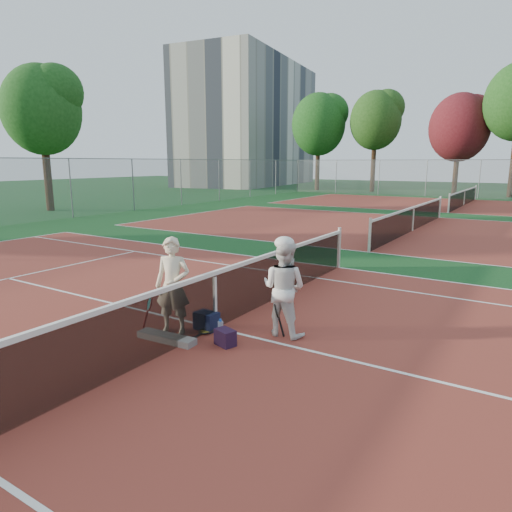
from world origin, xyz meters
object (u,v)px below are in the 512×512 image
(racket_spare, at_px, (206,331))
(sports_bag_navy, at_px, (207,321))
(water_bottle, at_px, (221,330))
(apartment_block, at_px, (250,124))
(racket_red, at_px, (150,313))
(player_a, at_px, (173,286))
(sports_bag_purple, at_px, (225,338))
(racket_black_held, at_px, (277,319))
(net_main, at_px, (215,300))
(player_b, at_px, (284,288))

(racket_spare, height_order, sports_bag_navy, sports_bag_navy)
(water_bottle, bearing_deg, apartment_block, 122.61)
(racket_spare, bearing_deg, racket_red, 110.20)
(player_a, bearing_deg, sports_bag_purple, -20.55)
(apartment_block, relative_size, racket_black_held, 37.47)
(sports_bag_purple, bearing_deg, racket_spare, 156.65)
(apartment_block, xyz_separation_m, sports_bag_navy, (27.91, -44.12, -7.35))
(net_main, xyz_separation_m, racket_red, (-0.94, -0.62, -0.22))
(player_a, bearing_deg, sports_bag_navy, 25.24)
(player_b, height_order, water_bottle, player_b)
(sports_bag_navy, height_order, sports_bag_purple, sports_bag_navy)
(sports_bag_purple, bearing_deg, racket_black_held, 57.05)
(net_main, bearing_deg, racket_spare, -90.62)
(racket_red, distance_m, water_bottle, 1.34)
(player_a, relative_size, water_bottle, 5.42)
(racket_red, relative_size, sports_bag_purple, 1.84)
(net_main, bearing_deg, sports_bag_navy, -127.35)
(apartment_block, relative_size, sports_bag_navy, 56.04)
(player_b, bearing_deg, racket_spare, 29.93)
(net_main, xyz_separation_m, player_a, (-0.47, -0.52, 0.30))
(racket_red, xyz_separation_m, sports_bag_navy, (0.84, 0.49, -0.14))
(player_a, xyz_separation_m, racket_red, (-0.46, -0.10, -0.52))
(sports_bag_navy, relative_size, sports_bag_purple, 1.23)
(racket_red, relative_size, water_bottle, 1.95)
(racket_black_held, relative_size, sports_bag_purple, 1.85)
(player_a, relative_size, racket_red, 2.78)
(apartment_block, relative_size, water_bottle, 73.33)
(racket_black_held, bearing_deg, sports_bag_purple, 31.62)
(racket_black_held, height_order, racket_spare, racket_black_held)
(net_main, bearing_deg, racket_red, -146.69)
(racket_spare, relative_size, sports_bag_purple, 1.89)
(apartment_block, distance_m, sports_bag_purple, 53.41)
(racket_black_held, bearing_deg, net_main, -12.51)
(player_a, distance_m, sports_bag_navy, 0.85)
(sports_bag_navy, xyz_separation_m, sports_bag_purple, (0.68, -0.39, -0.03))
(sports_bag_purple, xyz_separation_m, water_bottle, (-0.22, 0.17, 0.02))
(net_main, height_order, apartment_block, apartment_block)
(net_main, relative_size, sports_bag_purple, 34.52)
(player_b, xyz_separation_m, racket_red, (-2.05, -1.01, -0.50))
(net_main, xyz_separation_m, sports_bag_navy, (-0.09, -0.12, -0.36))
(racket_spare, bearing_deg, net_main, -1.44)
(racket_red, xyz_separation_m, water_bottle, (1.30, 0.28, -0.14))
(racket_spare, relative_size, sports_bag_navy, 1.53)
(apartment_block, bearing_deg, racket_red, -58.76)
(net_main, height_order, racket_black_held, net_main)
(racket_red, distance_m, sports_bag_navy, 0.98)
(player_b, bearing_deg, racket_red, 25.90)
(player_b, bearing_deg, water_bottle, 43.86)
(racket_red, xyz_separation_m, sports_bag_purple, (1.52, 0.11, -0.16))
(net_main, relative_size, racket_red, 18.79)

